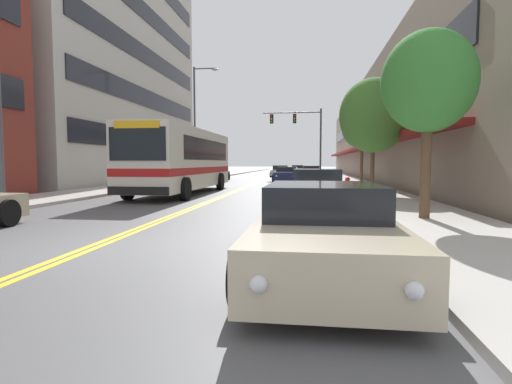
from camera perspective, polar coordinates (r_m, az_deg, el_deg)
ground_plane at (r=44.07m, az=2.26°, el=2.11°), size 240.00×240.00×0.00m
sidewalk_left at (r=45.30m, az=-6.86°, el=2.23°), size 3.42×106.00×0.13m
sidewalk_right at (r=43.99m, az=11.66°, el=2.11°), size 3.42×106.00×0.13m
centre_line at (r=44.07m, az=2.26°, el=2.12°), size 0.34×106.00×0.01m
storefront_row_right at (r=44.89m, az=19.41°, el=8.05°), size 9.10×68.00×9.61m
city_bus at (r=21.13m, az=-10.31°, el=4.76°), size 2.86×11.11×3.25m
car_black_parked_left_near at (r=36.11m, az=-5.77°, el=2.55°), size 1.98×4.45×1.20m
car_champagne_parked_right_foreground at (r=5.83m, az=9.72°, el=-5.64°), size 2.13×4.73×1.30m
car_red_parked_right_mid at (r=38.86m, az=7.88°, el=2.69°), size 2.01×4.74×1.31m
car_white_parked_right_far at (r=14.36m, az=8.69°, el=0.30°), size 2.17×4.52×1.38m
car_navy_moving_lead at (r=33.76m, az=4.40°, el=2.49°), size 2.21×4.58×1.26m
car_silver_moving_second at (r=45.56m, az=3.47°, el=2.93°), size 2.11×4.32×1.30m
car_dark_grey_moving_third at (r=60.78m, az=5.97°, el=3.22°), size 2.19×4.88×1.23m
traffic_signal_mast at (r=40.82m, az=6.51°, el=8.89°), size 5.89×0.38×6.98m
street_lamp_left_near at (r=14.64m, az=-32.02°, el=15.52°), size 2.44×0.28×7.75m
street_lamp_left_far at (r=33.67m, az=-8.36°, el=10.72°), size 2.12×0.28×9.39m
street_tree_right_near at (r=11.68m, az=23.40°, el=14.17°), size 2.41×2.41×4.91m
street_tree_right_mid at (r=19.97m, az=16.43°, el=10.43°), size 3.19×3.19×5.46m
street_tree_right_far at (r=29.97m, az=14.95°, el=9.09°), size 2.98×2.98×5.75m
fire_hydrant at (r=20.08m, az=12.92°, el=0.99°), size 0.34×0.26×0.78m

